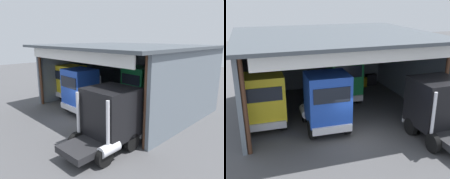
% 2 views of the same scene
% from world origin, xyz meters
% --- Properties ---
extents(ground_plane, '(80.00, 80.00, 0.00)m').
position_xyz_m(ground_plane, '(0.00, 0.00, 0.00)').
color(ground_plane, '#4C4C4F').
rests_on(ground_plane, ground).
extents(workshop_shed, '(13.01, 11.11, 5.54)m').
position_xyz_m(workshop_shed, '(0.00, 5.74, 3.81)').
color(workshop_shed, slate).
rests_on(workshop_shed, ground).
extents(truck_yellow_center_left_bay, '(2.71, 5.02, 3.53)m').
position_xyz_m(truck_yellow_center_left_bay, '(-5.01, 3.14, 1.81)').
color(truck_yellow_center_left_bay, yellow).
rests_on(truck_yellow_center_left_bay, ground).
extents(truck_blue_center_bay, '(2.64, 4.85, 3.71)m').
position_xyz_m(truck_blue_center_bay, '(-1.40, 1.50, 1.91)').
color(truck_blue_center_bay, '#1E47B7').
rests_on(truck_blue_center_bay, ground).
extents(truck_green_right_bay, '(2.56, 4.57, 3.69)m').
position_xyz_m(truck_green_right_bay, '(1.17, 5.87, 1.92)').
color(truck_green_right_bay, '#197F3D').
rests_on(truck_green_right_bay, ground).
extents(truck_black_left_bay, '(2.80, 4.50, 3.49)m').
position_xyz_m(truck_black_left_bay, '(4.47, -1.21, 1.86)').
color(truck_black_left_bay, black).
rests_on(truck_black_left_bay, ground).
extents(oil_drum, '(0.58, 0.58, 0.86)m').
position_xyz_m(oil_drum, '(4.16, 8.78, 0.43)').
color(oil_drum, gold).
rests_on(oil_drum, ground).
extents(tool_cart, '(0.90, 0.60, 1.00)m').
position_xyz_m(tool_cart, '(5.00, 9.07, 0.50)').
color(tool_cart, black).
rests_on(tool_cart, ground).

